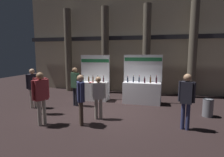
# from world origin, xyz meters

# --- Properties ---
(ground_plane) EXTENTS (26.45, 26.45, 0.00)m
(ground_plane) POSITION_xyz_m (0.00, 0.00, 0.00)
(ground_plane) COLOR black
(hall_colonnade) EXTENTS (13.22, 1.00, 6.14)m
(hall_colonnade) POSITION_xyz_m (0.00, 4.29, 3.00)
(hall_colonnade) COLOR tan
(hall_colonnade) RESTS_ON ground_plane
(exhibitor_booth_0) EXTENTS (1.59, 0.70, 2.35)m
(exhibitor_booth_0) POSITION_xyz_m (-1.33, 1.83, 0.59)
(exhibitor_booth_0) COLOR white
(exhibitor_booth_0) RESTS_ON ground_plane
(exhibitor_booth_1) EXTENTS (1.88, 0.66, 2.37)m
(exhibitor_booth_1) POSITION_xyz_m (1.19, 1.78, 0.62)
(exhibitor_booth_1) COLOR white
(exhibitor_booth_1) RESTS_ON ground_plane
(trash_bin) EXTENTS (0.38, 0.38, 0.70)m
(trash_bin) POSITION_xyz_m (3.84, 0.50, 0.35)
(trash_bin) COLOR slate
(trash_bin) RESTS_ON ground_plane
(visitor_0) EXTENTS (0.47, 0.38, 1.77)m
(visitor_0) POSITION_xyz_m (-3.44, -0.19, 1.05)
(visitor_0) COLOR #ADA393
(visitor_0) RESTS_ON ground_plane
(visitor_1) EXTENTS (0.53, 0.36, 1.70)m
(visitor_1) POSITION_xyz_m (-2.60, -0.81, 1.02)
(visitor_1) COLOR silver
(visitor_1) RESTS_ON ground_plane
(visitor_2) EXTENTS (0.49, 0.34, 1.81)m
(visitor_2) POSITION_xyz_m (2.82, -1.01, 1.08)
(visitor_2) COLOR navy
(visitor_2) RESTS_ON ground_plane
(visitor_3) EXTENTS (0.53, 0.32, 1.60)m
(visitor_3) POSITION_xyz_m (-0.17, -0.80, 0.94)
(visitor_3) COLOR #ADA393
(visitor_3) RESTS_ON ground_plane
(visitor_4) EXTENTS (0.48, 0.32, 1.80)m
(visitor_4) POSITION_xyz_m (-1.76, 0.58, 1.07)
(visitor_4) COLOR #23232D
(visitor_4) RESTS_ON ground_plane
(visitor_5) EXTENTS (0.40, 0.53, 1.81)m
(visitor_5) POSITION_xyz_m (-1.86, -1.81, 1.09)
(visitor_5) COLOR #ADA393
(visitor_5) RESTS_ON ground_plane
(visitor_6) EXTENTS (0.40, 0.50, 1.72)m
(visitor_6) POSITION_xyz_m (-0.57, -1.47, 1.03)
(visitor_6) COLOR #47382D
(visitor_6) RESTS_ON ground_plane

